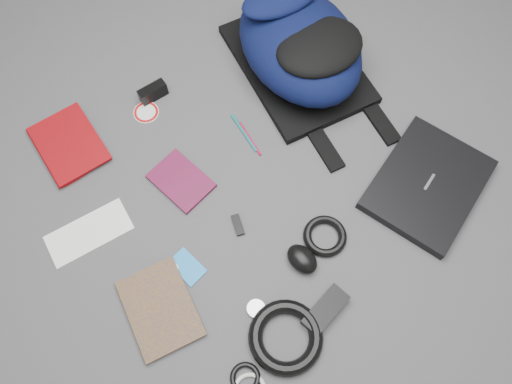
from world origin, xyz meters
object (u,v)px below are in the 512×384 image
dvd_case (181,181)px  mouse (302,259)px  backpack (300,44)px  textbook_red (42,159)px  laptop (427,184)px  compact_camera (153,92)px  power_brick (325,310)px  comic_book (130,323)px

dvd_case → mouse: mouse is taller
backpack → textbook_red: size_ratio=2.26×
laptop → dvd_case: size_ratio=2.01×
textbook_red → dvd_case: textbook_red is taller
backpack → laptop: size_ratio=1.51×
compact_camera → laptop: bearing=-55.8°
compact_camera → textbook_red: bearing=-178.8°
backpack → textbook_red: 0.86m
dvd_case → compact_camera: size_ratio=1.95×
laptop → compact_camera: size_ratio=3.92×
textbook_red → compact_camera: bearing=1.9°
laptop → backpack: bearing=75.2°
laptop → textbook_red: bearing=120.8°
backpack → compact_camera: 0.48m
textbook_red → mouse: 0.83m
dvd_case → laptop: bearing=-48.3°
textbook_red → compact_camera: (0.39, 0.03, 0.01)m
textbook_red → dvd_case: (0.32, -0.28, -0.01)m
power_brick → backpack: bearing=46.0°
dvd_case → compact_camera: (0.07, 0.31, 0.02)m
compact_camera → power_brick: bearing=-88.1°
laptop → dvd_case: (-0.61, 0.40, -0.01)m
comic_book → power_brick: (0.45, -0.24, 0.01)m
backpack → power_brick: 0.81m
textbook_red → power_brick: size_ratio=1.74×
backpack → textbook_red: backpack is taller
textbook_red → mouse: mouse is taller
comic_book → compact_camera: (0.38, 0.60, 0.02)m
dvd_case → power_brick: size_ratio=1.29×
textbook_red → comic_book: 0.57m
backpack → laptop: backpack is taller
backpack → comic_book: size_ratio=2.29×
laptop → power_brick: laptop is taller
dvd_case → compact_camera: compact_camera is taller
power_brick → laptop: bearing=1.4°
laptop → mouse: mouse is taller
compact_camera → mouse: (0.10, -0.70, -0.00)m
laptop → compact_camera: bearing=104.2°
laptop → dvd_case: laptop is taller
compact_camera → comic_book: bearing=-125.4°
comic_book → compact_camera: bearing=63.3°
dvd_case → power_brick: 0.55m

